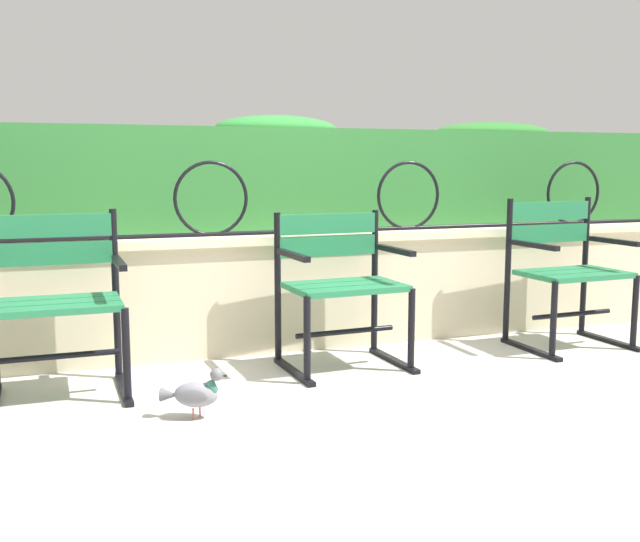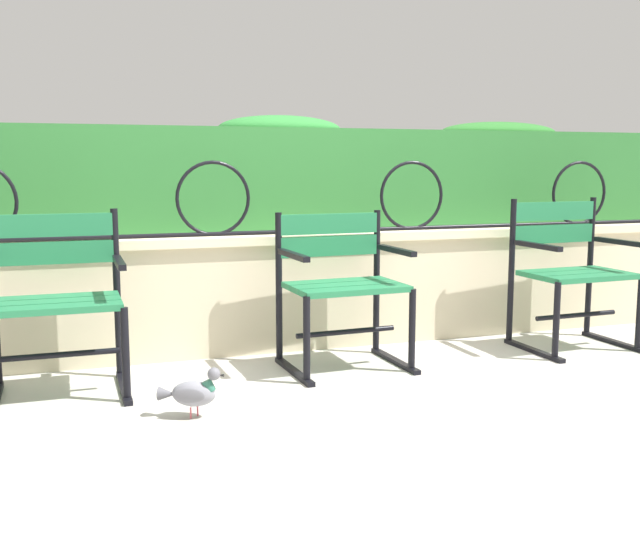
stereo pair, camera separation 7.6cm
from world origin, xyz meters
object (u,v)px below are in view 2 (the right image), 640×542
object	(u,v)px
park_chair_right	(569,268)
pigeon_near_chairs	(193,392)
park_chair_centre	(340,281)
park_chair_left	(57,296)

from	to	relation	value
park_chair_right	pigeon_near_chairs	bearing A→B (deg)	-166.21
park_chair_right	park_chair_centre	bearing A→B (deg)	179.06
park_chair_centre	park_chair_right	distance (m)	1.44
park_chair_left	pigeon_near_chairs	distance (m)	0.86
pigeon_near_chairs	park_chair_left	bearing A→B (deg)	133.30
park_chair_right	pigeon_near_chairs	xyz separation A→B (m)	(-2.33, -0.57, -0.36)
park_chair_centre	pigeon_near_chairs	distance (m)	1.13
park_chair_left	park_chair_right	bearing A→B (deg)	-0.03
park_chair_centre	park_chair_right	size ratio (longest dim) A/B	0.94
park_chair_left	pigeon_near_chairs	xyz separation A→B (m)	(0.54, -0.57, -0.35)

